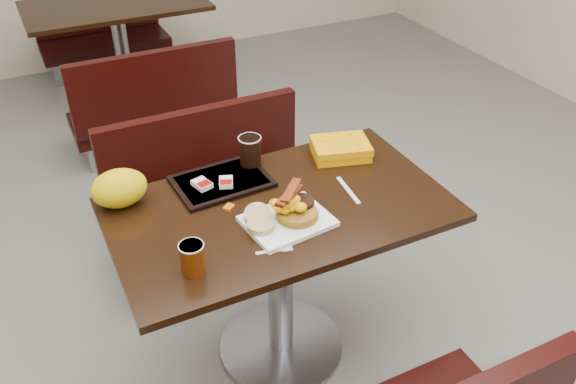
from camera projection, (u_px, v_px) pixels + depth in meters
name	position (u px, v px, depth m)	size (l,w,h in m)	color
floor	(281.00, 348.00, 2.56)	(6.00, 7.00, 0.01)	slate
table_near	(281.00, 283.00, 2.35)	(1.20, 0.70, 0.75)	black
bench_near_n	(218.00, 195.00, 2.87)	(1.00, 0.46, 0.72)	black
table_far	(123.00, 56.00, 4.27)	(1.20, 0.70, 0.75)	black
bench_far_s	(150.00, 97.00, 3.76)	(1.00, 0.46, 0.72)	black
bench_far_n	(102.00, 28.00, 4.79)	(1.00, 0.46, 0.72)	black
platter	(288.00, 221.00, 2.05)	(0.28, 0.22, 0.02)	white
pancake_stack	(297.00, 213.00, 2.05)	(0.15, 0.15, 0.03)	#926018
sausage_patty	(301.00, 202.00, 2.06)	(0.09, 0.09, 0.01)	black
scrambled_eggs	(287.00, 204.00, 2.02)	(0.10, 0.09, 0.05)	#EAA104
bacon_strips	(289.00, 194.00, 2.01)	(0.17, 0.07, 0.01)	#401104
muffin_bottom	(261.00, 226.00, 2.00)	(0.09, 0.09, 0.02)	tan
muffin_top	(257.00, 215.00, 2.03)	(0.09, 0.09, 0.02)	tan
coffee_cup_near	(192.00, 258.00, 1.83)	(0.07, 0.07, 0.10)	#7F2A04
fork	(269.00, 251.00, 1.93)	(0.12, 0.02, 0.00)	white
knife	(348.00, 190.00, 2.21)	(0.18, 0.01, 0.00)	white
condiment_syrup	(229.00, 207.00, 2.12)	(0.04, 0.03, 0.01)	#C65E08
tray	(222.00, 182.00, 2.25)	(0.35, 0.25, 0.02)	black
hashbrown_sleeve_left	(202.00, 184.00, 2.20)	(0.05, 0.07, 0.02)	silver
hashbrown_sleeve_right	(226.00, 182.00, 2.22)	(0.05, 0.07, 0.02)	silver
coffee_cup_far	(250.00, 151.00, 2.31)	(0.08, 0.08, 0.11)	black
clamshell	(341.00, 149.00, 2.41)	(0.22, 0.17, 0.06)	orange
paper_bag	(119.00, 188.00, 2.11)	(0.20, 0.15, 0.14)	yellow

